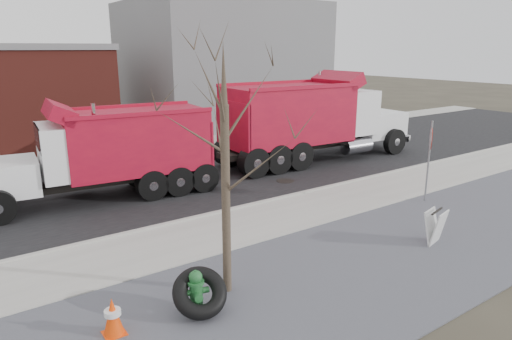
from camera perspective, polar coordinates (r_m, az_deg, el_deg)
ground at (r=13.72m, az=2.19°, el=-6.59°), size 120.00×120.00×0.00m
gravel_verge at (r=11.37m, az=13.11°, el=-11.69°), size 60.00×5.00×0.03m
sidewalk at (r=13.90m, az=1.56°, el=-6.16°), size 60.00×2.50×0.06m
curb at (r=14.89m, az=-1.42°, el=-4.59°), size 60.00×0.15×0.11m
road at (r=18.86m, az=-9.43°, el=-0.68°), size 60.00×9.40×0.02m
far_sidewalk at (r=23.99m, az=-15.38°, el=2.41°), size 60.00×2.00×0.06m
building_grey at (r=32.76m, az=-4.35°, el=13.16°), size 12.00×10.00×8.00m
bare_tree at (r=8.98m, az=-3.92°, el=3.70°), size 3.20×3.20×5.20m
fire_hydrant at (r=9.28m, az=-7.48°, el=-15.09°), size 0.52×0.51×0.92m
truck_tire at (r=9.20m, az=-7.03°, el=-14.97°), size 1.25×1.20×0.93m
stop_sign at (r=16.07m, az=20.92°, el=2.66°), size 0.61×0.49×2.76m
sandwich_board at (r=12.98m, az=21.50°, el=-6.64°), size 0.75×0.56×0.93m
traffic_cone_near at (r=8.99m, az=-17.46°, el=-17.10°), size 0.39×0.39×0.75m
dump_truck_red_a at (r=20.95m, az=7.00°, el=6.58°), size 9.97×3.14×3.96m
dump_truck_red_b at (r=16.27m, az=-18.08°, el=2.47°), size 8.07×3.01×3.38m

